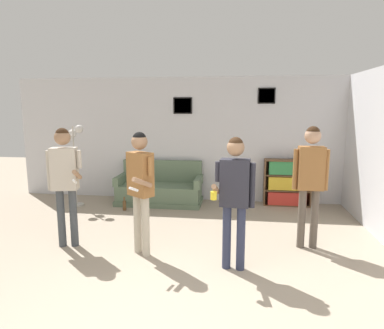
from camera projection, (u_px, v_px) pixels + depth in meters
The scene contains 11 objects.
ground_plane at pixel (148, 327), 3.25m from camera, with size 20.00×20.00×0.00m, color gray.
wall_back at pixel (202, 139), 7.52m from camera, with size 8.42×0.08×2.70m.
couch at pixel (160, 190), 7.41m from camera, with size 1.82×0.80×0.89m.
bookshelf at pixel (287, 183), 7.20m from camera, with size 0.96×0.30×0.98m.
floor_lamp at pixel (74, 146), 7.04m from camera, with size 0.38×0.41×1.70m.
person_player_foreground_left at pixel (65, 174), 4.96m from camera, with size 0.55×0.45×1.77m.
person_player_foreground_center at pixel (140, 180), 4.69m from camera, with size 0.42×0.61×1.73m.
person_watcher_holding_cup at pixel (235, 189), 4.25m from camera, with size 0.53×0.41×1.71m.
person_spectator_near_bookshelf at pixel (311, 173), 4.91m from camera, with size 0.50×0.23×1.80m.
bottle_on_floor at pixel (124, 205), 6.90m from camera, with size 0.07×0.07×0.27m.
drinking_cup at pixel (298, 157), 7.08m from camera, with size 0.08×0.08×0.11m.
Camera 1 is at (0.81, -2.86, 2.07)m, focal length 32.00 mm.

